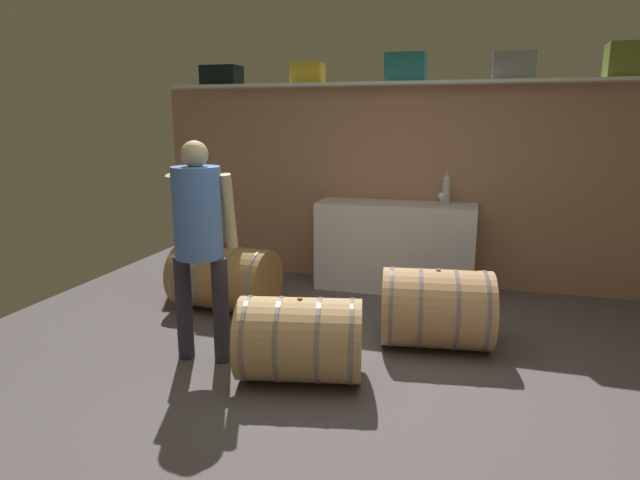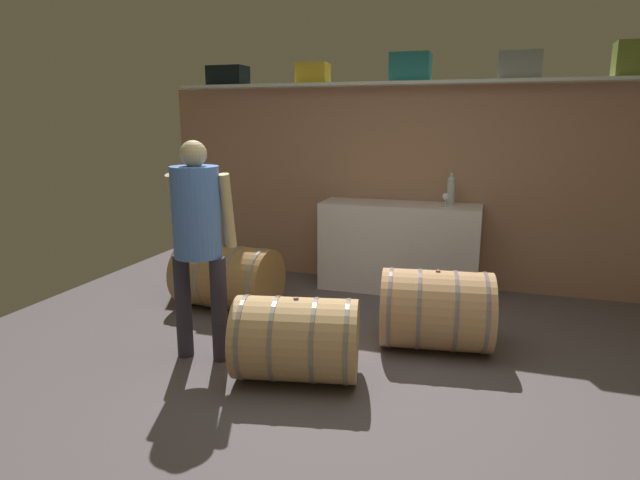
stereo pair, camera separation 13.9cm
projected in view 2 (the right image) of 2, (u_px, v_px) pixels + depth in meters
The scene contains 16 objects.
ground_plane at pixel (368, 349), 4.28m from camera, with size 6.72×8.27×0.02m, color #585154.
back_wall_panel at pixel (409, 187), 5.81m from camera, with size 5.52×0.10×2.12m, color #A97A61.
high_shelf_board at pixel (410, 83), 5.44m from camera, with size 5.08×0.40×0.03m, color silver.
toolcase_black at pixel (228, 76), 6.02m from camera, with size 0.42×0.28×0.21m, color black.
toolcase_yellow at pixel (313, 73), 5.72m from camera, with size 0.33×0.24×0.21m, color yellow.
toolcase_teal at pixel (410, 67), 5.40m from camera, with size 0.39×0.30×0.28m, color teal.
toolcase_grey at pixel (520, 65), 5.10m from camera, with size 0.39×0.28×0.26m, color gray.
toolcase_olive at pixel (636, 59), 4.80m from camera, with size 0.36×0.30×0.31m, color olive.
work_cabinet at pixel (399, 247), 5.65m from camera, with size 1.64×0.53×0.93m, color white.
wine_bottle_clear at pixel (451, 190), 5.44m from camera, with size 0.08×0.08×0.32m.
wine_glass at pixel (446, 197), 5.32m from camera, with size 0.07×0.07×0.14m.
wine_barrel_near at pixel (227, 277), 5.12m from camera, with size 0.99×0.69×0.63m.
wine_barrel_far at pixel (436, 310), 4.21m from camera, with size 0.92×0.73×0.64m.
wine_barrel_flank at pixel (296, 339), 3.71m from camera, with size 0.94×0.73×0.60m.
tasting_cup at pixel (230, 243), 5.03m from camera, with size 0.07×0.07×0.05m, color red.
winemaker_pouring at pixel (198, 228), 3.89m from camera, with size 0.49×0.39×1.64m.
Camera 2 is at (0.86, -3.28, 1.78)m, focal length 30.17 mm.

